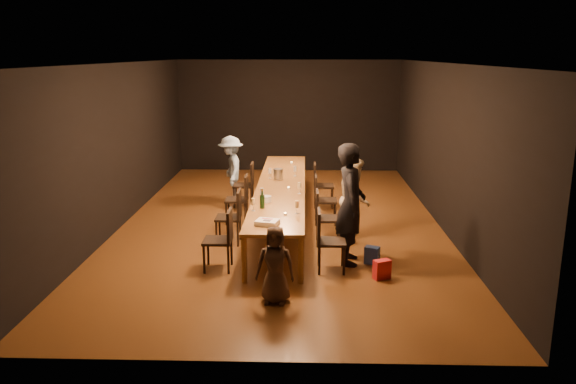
{
  "coord_description": "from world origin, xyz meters",
  "views": [
    {
      "loc": [
        0.44,
        -10.31,
        3.18
      ],
      "look_at": [
        0.18,
        -1.56,
        1.0
      ],
      "focal_mm": 35.0,
      "sensor_mm": 36.0,
      "label": 1
    }
  ],
  "objects_px": {
    "chair_left_2": "(237,199)",
    "woman_birthday": "(351,204)",
    "ice_bucket": "(278,174)",
    "child": "(275,265)",
    "champagne_bottle": "(262,198)",
    "woman_tan": "(355,199)",
    "chair_left_1": "(228,217)",
    "plate_stack": "(266,199)",
    "chair_right_0": "(331,241)",
    "chair_right_1": "(328,218)",
    "table": "(281,187)",
    "chair_right_3": "(324,185)",
    "chair_right_2": "(326,200)",
    "chair_left_3": "(243,185)",
    "man_blue": "(231,169)",
    "chair_left_0": "(218,240)",
    "birthday_cake": "(267,222)"
  },
  "relations": [
    {
      "from": "man_blue",
      "to": "chair_left_2",
      "type": "bearing_deg",
      "value": -1.97
    },
    {
      "from": "table",
      "to": "chair_right_1",
      "type": "bearing_deg",
      "value": -54.69
    },
    {
      "from": "chair_left_2",
      "to": "ice_bucket",
      "type": "relative_size",
      "value": 4.5
    },
    {
      "from": "chair_right_3",
      "to": "chair_right_0",
      "type": "bearing_deg",
      "value": -0.0
    },
    {
      "from": "table",
      "to": "chair_left_1",
      "type": "height_order",
      "value": "chair_left_1"
    },
    {
      "from": "chair_right_2",
      "to": "child",
      "type": "height_order",
      "value": "child"
    },
    {
      "from": "chair_left_1",
      "to": "man_blue",
      "type": "relative_size",
      "value": 0.64
    },
    {
      "from": "chair_left_1",
      "to": "child",
      "type": "bearing_deg",
      "value": -158.36
    },
    {
      "from": "table",
      "to": "chair_right_2",
      "type": "relative_size",
      "value": 6.45
    },
    {
      "from": "plate_stack",
      "to": "champagne_bottle",
      "type": "relative_size",
      "value": 0.56
    },
    {
      "from": "chair_left_0",
      "to": "woman_tan",
      "type": "relative_size",
      "value": 0.65
    },
    {
      "from": "chair_left_3",
      "to": "woman_tan",
      "type": "height_order",
      "value": "woman_tan"
    },
    {
      "from": "table",
      "to": "chair_right_1",
      "type": "xyz_separation_m",
      "value": [
        0.85,
        -1.2,
        -0.24
      ]
    },
    {
      "from": "table",
      "to": "chair_left_2",
      "type": "relative_size",
      "value": 6.45
    },
    {
      "from": "woman_tan",
      "to": "chair_left_1",
      "type": "bearing_deg",
      "value": 108.84
    },
    {
      "from": "woman_tan",
      "to": "champagne_bottle",
      "type": "distance_m",
      "value": 1.74
    },
    {
      "from": "champagne_bottle",
      "to": "chair_left_0",
      "type": "bearing_deg",
      "value": -129.47
    },
    {
      "from": "woman_birthday",
      "to": "chair_right_2",
      "type": "bearing_deg",
      "value": 9.29
    },
    {
      "from": "birthday_cake",
      "to": "chair_right_0",
      "type": "bearing_deg",
      "value": 23.44
    },
    {
      "from": "plate_stack",
      "to": "ice_bucket",
      "type": "relative_size",
      "value": 0.87
    },
    {
      "from": "chair_right_0",
      "to": "ice_bucket",
      "type": "xyz_separation_m",
      "value": [
        -0.93,
        2.89,
        0.39
      ]
    },
    {
      "from": "ice_bucket",
      "to": "chair_right_0",
      "type": "bearing_deg",
      "value": -72.21
    },
    {
      "from": "chair_left_1",
      "to": "champagne_bottle",
      "type": "distance_m",
      "value": 0.89
    },
    {
      "from": "table",
      "to": "chair_left_3",
      "type": "height_order",
      "value": "chair_left_3"
    },
    {
      "from": "chair_left_1",
      "to": "champagne_bottle",
      "type": "bearing_deg",
      "value": -126.03
    },
    {
      "from": "chair_right_1",
      "to": "champagne_bottle",
      "type": "xyz_separation_m",
      "value": [
        -1.08,
        -0.45,
        0.45
      ]
    },
    {
      "from": "chair_left_2",
      "to": "woman_birthday",
      "type": "relative_size",
      "value": 0.5
    },
    {
      "from": "child",
      "to": "table",
      "type": "bearing_deg",
      "value": 96.58
    },
    {
      "from": "chair_right_1",
      "to": "man_blue",
      "type": "height_order",
      "value": "man_blue"
    },
    {
      "from": "child",
      "to": "champagne_bottle",
      "type": "relative_size",
      "value": 3.18
    },
    {
      "from": "chair_right_0",
      "to": "chair_right_1",
      "type": "distance_m",
      "value": 1.2
    },
    {
      "from": "chair_right_1",
      "to": "woman_tan",
      "type": "distance_m",
      "value": 0.63
    },
    {
      "from": "chair_right_0",
      "to": "chair_right_3",
      "type": "height_order",
      "value": "same"
    },
    {
      "from": "man_blue",
      "to": "chair_left_3",
      "type": "bearing_deg",
      "value": 27.39
    },
    {
      "from": "plate_stack",
      "to": "ice_bucket",
      "type": "xyz_separation_m",
      "value": [
        0.12,
        1.76,
        0.05
      ]
    },
    {
      "from": "chair_left_2",
      "to": "chair_left_3",
      "type": "relative_size",
      "value": 1.0
    },
    {
      "from": "chair_left_3",
      "to": "champagne_bottle",
      "type": "relative_size",
      "value": 2.87
    },
    {
      "from": "chair_right_2",
      "to": "man_blue",
      "type": "height_order",
      "value": "man_blue"
    },
    {
      "from": "child",
      "to": "chair_right_1",
      "type": "bearing_deg",
      "value": 76.89
    },
    {
      "from": "chair_right_1",
      "to": "ice_bucket",
      "type": "bearing_deg",
      "value": -151.27
    },
    {
      "from": "chair_right_3",
      "to": "woman_tan",
      "type": "relative_size",
      "value": 0.65
    },
    {
      "from": "chair_left_1",
      "to": "ice_bucket",
      "type": "height_order",
      "value": "ice_bucket"
    },
    {
      "from": "chair_left_2",
      "to": "table",
      "type": "bearing_deg",
      "value": -90.0
    },
    {
      "from": "chair_left_0",
      "to": "chair_left_3",
      "type": "distance_m",
      "value": 3.6
    },
    {
      "from": "chair_right_2",
      "to": "plate_stack",
      "type": "relative_size",
      "value": 5.14
    },
    {
      "from": "chair_left_3",
      "to": "man_blue",
      "type": "distance_m",
      "value": 0.53
    },
    {
      "from": "chair_right_2",
      "to": "champagne_bottle",
      "type": "xyz_separation_m",
      "value": [
        -1.08,
        -1.65,
        0.45
      ]
    },
    {
      "from": "chair_left_0",
      "to": "man_blue",
      "type": "relative_size",
      "value": 0.64
    },
    {
      "from": "chair_right_1",
      "to": "child",
      "type": "distance_m",
      "value": 2.45
    },
    {
      "from": "chair_right_2",
      "to": "woman_tan",
      "type": "bearing_deg",
      "value": 28.21
    }
  ]
}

